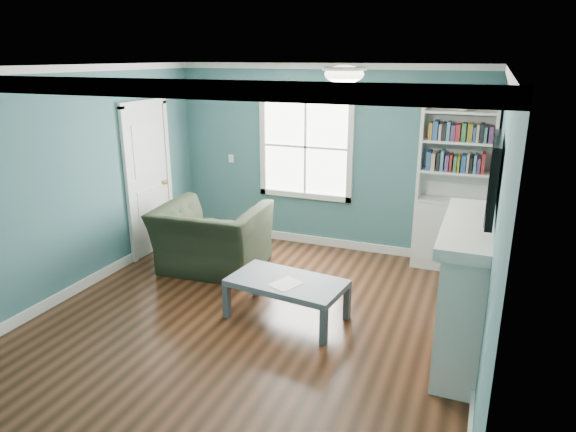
% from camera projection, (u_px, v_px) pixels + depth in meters
% --- Properties ---
extents(floor, '(5.00, 5.00, 0.00)m').
position_uv_depth(floor, '(251.00, 322.00, 5.42)').
color(floor, black).
rests_on(floor, ground).
extents(room_walls, '(5.00, 5.00, 5.00)m').
position_uv_depth(room_walls, '(248.00, 176.00, 4.95)').
color(room_walls, '#39666A').
rests_on(room_walls, ground).
extents(trim, '(4.50, 5.00, 2.60)m').
position_uv_depth(trim, '(249.00, 210.00, 5.05)').
color(trim, white).
rests_on(trim, ground).
extents(window, '(1.40, 0.06, 1.50)m').
position_uv_depth(window, '(305.00, 147.00, 7.30)').
color(window, white).
rests_on(window, room_walls).
extents(bookshelf, '(0.90, 0.35, 2.31)m').
position_uv_depth(bookshelf, '(452.00, 200.00, 6.57)').
color(bookshelf, silver).
rests_on(bookshelf, ground).
extents(fireplace, '(0.44, 1.58, 1.30)m').
position_uv_depth(fireplace, '(465.00, 292.00, 4.68)').
color(fireplace, black).
rests_on(fireplace, ground).
extents(tv, '(0.06, 1.10, 0.65)m').
position_uv_depth(tv, '(494.00, 176.00, 4.31)').
color(tv, black).
rests_on(tv, fireplace).
extents(door, '(0.12, 0.98, 2.17)m').
position_uv_depth(door, '(149.00, 178.00, 7.13)').
color(door, silver).
rests_on(door, ground).
extents(ceiling_fixture, '(0.38, 0.38, 0.15)m').
position_uv_depth(ceiling_fixture, '(344.00, 73.00, 4.43)').
color(ceiling_fixture, white).
rests_on(ceiling_fixture, room_walls).
extents(light_switch, '(0.08, 0.01, 0.12)m').
position_uv_depth(light_switch, '(231.00, 158.00, 7.80)').
color(light_switch, white).
rests_on(light_switch, room_walls).
extents(recliner, '(1.37, 0.93, 1.15)m').
position_uv_depth(recliner, '(211.00, 228.00, 6.61)').
color(recliner, black).
rests_on(recliner, ground).
extents(coffee_table, '(1.28, 0.80, 0.44)m').
position_uv_depth(coffee_table, '(287.00, 285.00, 5.41)').
color(coffee_table, '#464E55').
rests_on(coffee_table, ground).
extents(paper_sheet, '(0.34, 0.38, 0.00)m').
position_uv_depth(paper_sheet, '(286.00, 284.00, 5.30)').
color(paper_sheet, white).
rests_on(paper_sheet, coffee_table).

